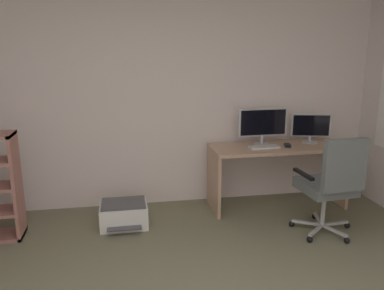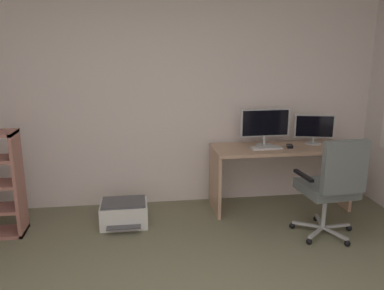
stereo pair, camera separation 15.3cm
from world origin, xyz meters
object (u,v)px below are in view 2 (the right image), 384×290
Objects in this scene: keyboard at (266,148)px; computer_mouse at (290,146)px; desk at (280,162)px; office_chair at (332,184)px; printer at (124,213)px; monitor_main at (265,124)px; monitor_secondary at (314,128)px.

computer_mouse reaches higher than keyboard.
keyboard is (-0.19, -0.06, 0.20)m from desk.
keyboard is 0.89m from office_chair.
computer_mouse is 0.20× the size of printer.
office_chair is at bearing -75.59° from desk.
desk is 0.86m from office_chair.
monitor_main reaches higher than office_chair.
computer_mouse is at bearing 5.96° from printer.
monitor_main is 5.76× the size of computer_mouse.
monitor_main is 1.08m from office_chair.
computer_mouse is 1.97m from printer.
computer_mouse reaches higher than printer.
printer is at bearing -171.48° from monitor_secondary.
computer_mouse is (-0.34, -0.14, -0.18)m from monitor_secondary.
monitor_main is 1.18× the size of printer.
keyboard is at bearing -166.77° from monitor_secondary.
monitor_secondary is 4.46× the size of computer_mouse.
office_chair is 2.12m from printer.
monitor_main is at bearing 112.66° from office_chair.
computer_mouse is 0.81m from office_chair.
office_chair is (-0.21, -0.92, -0.35)m from monitor_secondary.
desk is 0.58m from monitor_secondary.
monitor_secondary reaches higher than computer_mouse.
monitor_main is 1.85m from printer.
computer_mouse is at bearing -158.24° from monitor_secondary.
desk is 3.17× the size of printer.
desk is 1.84m from printer.
desk is 1.50× the size of office_chair.
monitor_main is at bearing 163.31° from computer_mouse.
keyboard is at bearing 117.75° from office_chair.
computer_mouse is (0.09, -0.05, 0.20)m from desk.
monitor_secondary is at bearing 8.52° from printer.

